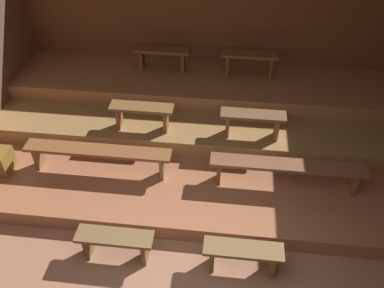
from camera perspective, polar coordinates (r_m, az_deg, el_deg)
name	(u,v)px	position (r m, az deg, el deg)	size (l,w,h in m)	color
ground	(193,177)	(5.78, 0.13, -4.73)	(6.99, 5.19, 0.08)	#A16B51
wall_back	(208,27)	(6.90, 2.34, 16.44)	(6.99, 0.06, 2.56)	brown
platform_lower	(197,146)	(6.05, 0.69, -0.30)	(6.19, 3.36, 0.23)	#A76645
platform_middle	(201,110)	(6.43, 1.33, 4.97)	(6.19, 2.05, 0.23)	#9F7545
platform_upper	(204,84)	(6.65, 1.71, 8.59)	(6.19, 1.23, 0.23)	#AD7048
bench_floor_left	(115,241)	(4.71, -10.97, -13.51)	(0.88, 0.25, 0.39)	brown
bench_floor_right	(243,254)	(4.57, 7.31, -15.33)	(0.88, 0.25, 0.39)	brown
bench_lower_left	(98,153)	(5.42, -13.37, -1.26)	(1.97, 0.25, 0.39)	brown
bench_lower_right	(287,168)	(5.20, 13.50, -3.34)	(1.97, 0.25, 0.39)	brown
bench_middle_left	(142,112)	(5.73, -7.23, 4.60)	(0.90, 0.25, 0.39)	brown
bench_middle_right	(253,119)	(5.60, 8.71, 3.51)	(0.90, 0.25, 0.39)	brown
bench_upper_left	(162,54)	(6.72, -4.31, 12.73)	(0.91, 0.25, 0.39)	brown
bench_upper_right	(250,59)	(6.62, 8.26, 11.99)	(0.91, 0.25, 0.39)	brown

